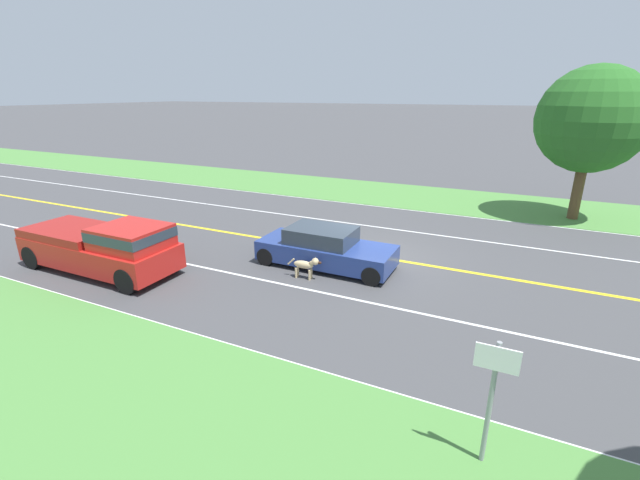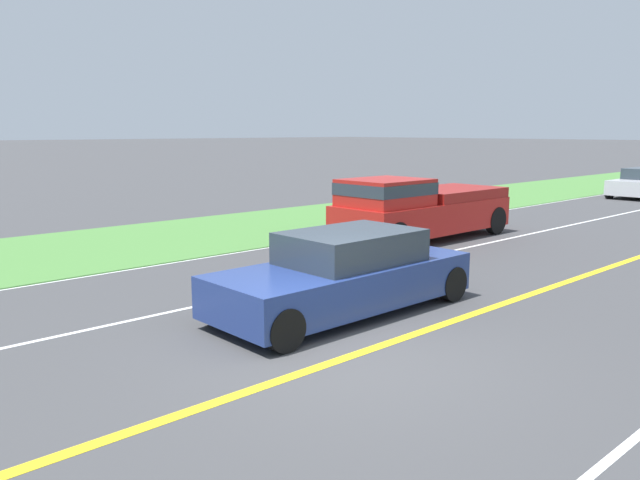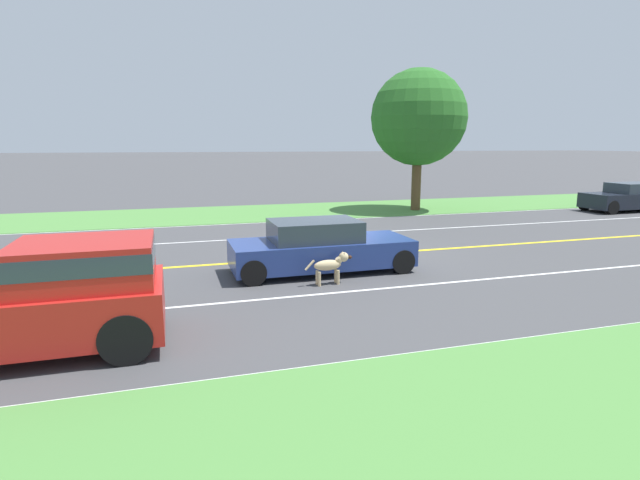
{
  "view_description": "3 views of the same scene",
  "coord_description": "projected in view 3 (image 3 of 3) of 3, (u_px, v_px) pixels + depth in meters",
  "views": [
    {
      "loc": [
        13.98,
        4.34,
        5.7
      ],
      "look_at": [
        2.38,
        -1.21,
        1.23
      ],
      "focal_mm": 24.0,
      "sensor_mm": 36.0,
      "label": 1
    },
    {
      "loc": [
        -5.6,
        5.72,
        3.0
      ],
      "look_at": [
        2.15,
        -1.4,
        1.14
      ],
      "focal_mm": 35.0,
      "sensor_mm": 36.0,
      "label": 2
    },
    {
      "loc": [
        13.65,
        -5.08,
        3.27
      ],
      "look_at": [
        2.25,
        -1.61,
        0.97
      ],
      "focal_mm": 28.0,
      "sensor_mm": 36.0,
      "label": 3
    }
  ],
  "objects": [
    {
      "name": "grass_verge_left",
      "position": [
        278.0,
        212.0,
        24.28
      ],
      "size": [
        6.0,
        160.0,
        0.03
      ],
      "primitive_type": "cube",
      "color": "#4C843D",
      "rests_on": "ground"
    },
    {
      "name": "centre_divider_line",
      "position": [
        350.0,
        255.0,
        14.89
      ],
      "size": [
        0.18,
        160.0,
        0.01
      ],
      "primitive_type": "cube",
      "color": "yellow",
      "rests_on": "ground"
    },
    {
      "name": "roadside_tree_left_near",
      "position": [
        419.0,
        118.0,
        24.15
      ],
      "size": [
        4.64,
        4.64,
        6.86
      ],
      "color": "brown",
      "rests_on": "ground"
    },
    {
      "name": "ego_car",
      "position": [
        320.0,
        248.0,
        12.91
      ],
      "size": [
        1.84,
        4.66,
        1.36
      ],
      "color": "navy",
      "rests_on": "ground"
    },
    {
      "name": "lane_edge_line_right",
      "position": [
        495.0,
        343.0,
        8.32
      ],
      "size": [
        0.14,
        160.0,
        0.01
      ],
      "primitive_type": "cube",
      "color": "white",
      "rests_on": "ground"
    },
    {
      "name": "ground_plane",
      "position": [
        350.0,
        255.0,
        14.89
      ],
      "size": [
        400.0,
        400.0,
        0.0
      ],
      "primitive_type": "plane",
      "color": "#424244"
    },
    {
      "name": "lane_dash_same_dir",
      "position": [
        402.0,
        287.0,
        11.61
      ],
      "size": [
        0.1,
        160.0,
        0.01
      ],
      "primitive_type": "cube",
      "color": "white",
      "rests_on": "ground"
    },
    {
      "name": "oncoming_car",
      "position": [
        631.0,
        198.0,
        24.73
      ],
      "size": [
        1.85,
        4.74,
        1.39
      ],
      "rotation": [
        0.0,
        0.0,
        3.14
      ],
      "color": "black",
      "rests_on": "ground"
    },
    {
      "name": "lane_dash_oncoming",
      "position": [
        316.0,
        235.0,
        18.18
      ],
      "size": [
        0.1,
        160.0,
        0.01
      ],
      "primitive_type": "cube",
      "color": "white",
      "rests_on": "ground"
    },
    {
      "name": "dog",
      "position": [
        332.0,
        265.0,
        11.76
      ],
      "size": [
        0.27,
        1.19,
        0.77
      ],
      "rotation": [
        0.0,
        0.0,
        0.05
      ],
      "color": "#D1B784",
      "rests_on": "ground"
    },
    {
      "name": "lane_edge_line_left",
      "position": [
        293.0,
        221.0,
        21.47
      ],
      "size": [
        0.14,
        160.0,
        0.01
      ],
      "primitive_type": "cube",
      "color": "white",
      "rests_on": "ground"
    }
  ]
}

